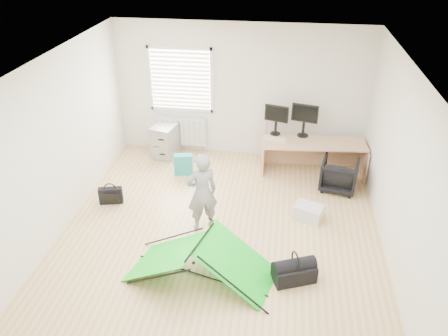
# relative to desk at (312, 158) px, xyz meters

# --- Properties ---
(ground) EXTENTS (5.50, 5.50, 0.00)m
(ground) POSITION_rel_desk_xyz_m (-1.48, -2.09, -0.33)
(ground) COLOR tan
(ground) RESTS_ON ground
(back_wall) EXTENTS (5.00, 0.02, 2.70)m
(back_wall) POSITION_rel_desk_xyz_m (-1.48, 0.66, 1.02)
(back_wall) COLOR silver
(back_wall) RESTS_ON ground
(window) EXTENTS (1.20, 0.06, 1.20)m
(window) POSITION_rel_desk_xyz_m (-2.68, 0.62, 1.22)
(window) COLOR silver
(window) RESTS_ON back_wall
(radiator) EXTENTS (1.00, 0.12, 0.60)m
(radiator) POSITION_rel_desk_xyz_m (-2.68, 0.58, 0.12)
(radiator) COLOR silver
(radiator) RESTS_ON back_wall
(desk) EXTENTS (1.99, 0.78, 0.66)m
(desk) POSITION_rel_desk_xyz_m (0.00, 0.00, 0.00)
(desk) COLOR tan
(desk) RESTS_ON ground
(filing_cabinet) EXTENTS (0.55, 0.66, 0.68)m
(filing_cabinet) POSITION_rel_desk_xyz_m (-2.98, 0.32, 0.01)
(filing_cabinet) COLOR gray
(filing_cabinet) RESTS_ON ground
(monitor_left) EXTENTS (0.47, 0.22, 0.44)m
(monitor_left) POSITION_rel_desk_xyz_m (-0.74, 0.26, 0.55)
(monitor_left) COLOR black
(monitor_left) RESTS_ON desk
(monitor_right) EXTENTS (0.51, 0.22, 0.48)m
(monitor_right) POSITION_rel_desk_xyz_m (-0.21, 0.26, 0.57)
(monitor_right) COLOR black
(monitor_right) RESTS_ON desk
(keyboard) EXTENTS (0.49, 0.27, 0.02)m
(keyboard) POSITION_rel_desk_xyz_m (-0.74, 0.02, 0.34)
(keyboard) COLOR beige
(keyboard) RESTS_ON desk
(thermos) EXTENTS (0.08, 0.08, 0.25)m
(thermos) POSITION_rel_desk_xyz_m (-0.94, 0.28, 0.45)
(thermos) COLOR #C46E92
(thermos) RESTS_ON desk
(office_chair) EXTENTS (0.75, 0.76, 0.59)m
(office_chair) POSITION_rel_desk_xyz_m (0.47, -0.51, -0.04)
(office_chair) COLOR black
(office_chair) RESTS_ON ground
(person) EXTENTS (0.58, 0.52, 1.34)m
(person) POSITION_rel_desk_xyz_m (-1.77, -2.01, 0.34)
(person) COLOR gray
(person) RESTS_ON ground
(kite) EXTENTS (2.14, 1.36, 0.61)m
(kite) POSITION_rel_desk_xyz_m (-1.60, -3.09, -0.02)
(kite) COLOR #14D322
(kite) RESTS_ON ground
(storage_crate) EXTENTS (0.53, 0.45, 0.25)m
(storage_crate) POSITION_rel_desk_xyz_m (-0.09, -1.53, -0.20)
(storage_crate) COLOR silver
(storage_crate) RESTS_ON ground
(tote_bag) EXTENTS (0.38, 0.22, 0.42)m
(tote_bag) POSITION_rel_desk_xyz_m (-2.45, -0.40, -0.12)
(tote_bag) COLOR teal
(tote_bag) RESTS_ON ground
(laptop_bag) EXTENTS (0.42, 0.21, 0.30)m
(laptop_bag) POSITION_rel_desk_xyz_m (-3.49, -1.55, -0.18)
(laptop_bag) COLOR black
(laptop_bag) RESTS_ON ground
(white_box) EXTENTS (0.10, 0.10, 0.09)m
(white_box) POSITION_rel_desk_xyz_m (-1.67, -2.73, -0.29)
(white_box) COLOR silver
(white_box) RESTS_ON ground
(duffel_bag) EXTENTS (0.64, 0.49, 0.25)m
(duffel_bag) POSITION_rel_desk_xyz_m (-0.32, -2.99, -0.21)
(duffel_bag) COLOR black
(duffel_bag) RESTS_ON ground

